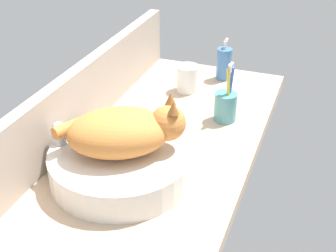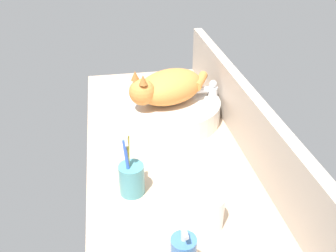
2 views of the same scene
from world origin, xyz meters
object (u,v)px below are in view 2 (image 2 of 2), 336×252
(faucet, at_px, (209,97))
(toothbrush_cup, at_px, (131,178))
(sink_basin, at_px, (170,110))
(water_glass, at_px, (208,212))
(cat, at_px, (167,87))

(faucet, bearing_deg, toothbrush_cup, -39.59)
(sink_basin, xyz_separation_m, water_glass, (0.53, -0.00, 0.00))
(faucet, bearing_deg, cat, -82.25)
(cat, height_order, water_glass, cat)
(sink_basin, xyz_separation_m, toothbrush_cup, (0.37, -0.17, 0.01))
(toothbrush_cup, bearing_deg, faucet, 140.41)
(sink_basin, distance_m, water_glass, 0.53)
(sink_basin, distance_m, cat, 0.10)
(sink_basin, relative_size, water_glass, 3.95)
(toothbrush_cup, distance_m, water_glass, 0.23)
(water_glass, bearing_deg, cat, -178.98)
(cat, bearing_deg, faucet, 97.75)
(cat, xyz_separation_m, water_glass, (0.52, 0.01, -0.09))
(sink_basin, distance_m, faucet, 0.15)
(toothbrush_cup, height_order, water_glass, toothbrush_cup)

